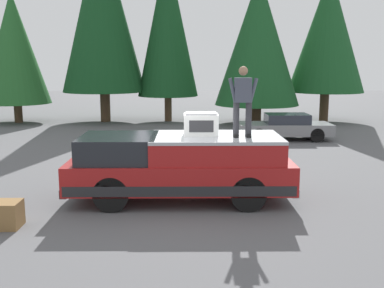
# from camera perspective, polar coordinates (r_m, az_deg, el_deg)

# --- Properties ---
(ground_plane) EXTENTS (90.00, 90.00, 0.00)m
(ground_plane) POSITION_cam_1_polar(r_m,az_deg,el_deg) (11.57, -1.83, -7.08)
(ground_plane) COLOR #565659
(pickup_truck) EXTENTS (2.01, 5.54, 1.65)m
(pickup_truck) POSITION_cam_1_polar(r_m,az_deg,el_deg) (11.39, -1.45, -2.81)
(pickup_truck) COLOR maroon
(pickup_truck) RESTS_ON ground
(compressor_unit) EXTENTS (0.65, 0.84, 0.56)m
(compressor_unit) POSITION_cam_1_polar(r_m,az_deg,el_deg) (11.31, 1.12, 2.53)
(compressor_unit) COLOR white
(compressor_unit) RESTS_ON pickup_truck
(person_on_truck_bed) EXTENTS (0.29, 0.72, 1.69)m
(person_on_truck_bed) POSITION_cam_1_polar(r_m,az_deg,el_deg) (11.00, 6.35, 5.52)
(person_on_truck_bed) COLOR #333338
(person_on_truck_bed) RESTS_ON pickup_truck
(parked_car_grey) EXTENTS (1.64, 4.10, 1.16)m
(parked_car_grey) POSITION_cam_1_polar(r_m,az_deg,el_deg) (20.90, 11.53, 2.12)
(parked_car_grey) COLOR gray
(parked_car_grey) RESTS_ON ground
(wooden_crate) EXTENTS (0.56, 0.56, 0.56)m
(wooden_crate) POSITION_cam_1_polar(r_m,az_deg,el_deg) (10.44, -22.08, -8.16)
(wooden_crate) COLOR olive
(wooden_crate) RESTS_ON ground
(conifer_far_left) EXTENTS (4.34, 4.34, 8.56)m
(conifer_far_left) POSITION_cam_1_polar(r_m,az_deg,el_deg) (27.98, 16.59, 13.22)
(conifer_far_left) COLOR #4C3826
(conifer_far_left) RESTS_ON ground
(conifer_left) EXTENTS (4.69, 4.69, 8.18)m
(conifer_left) POSITION_cam_1_polar(r_m,az_deg,el_deg) (26.03, 8.23, 12.68)
(conifer_left) COLOR #4C3826
(conifer_left) RESTS_ON ground
(conifer_center_left) EXTENTS (3.51, 3.51, 9.80)m
(conifer_center_left) POSITION_cam_1_polar(r_m,az_deg,el_deg) (27.01, -3.09, 14.83)
(conifer_center_left) COLOR #4C3826
(conifer_center_left) RESTS_ON ground
(conifer_center_right) EXTENTS (4.75, 4.75, 11.13)m
(conifer_center_right) POSITION_cam_1_polar(r_m,az_deg,el_deg) (27.36, -11.17, 16.27)
(conifer_center_right) COLOR #4C3826
(conifer_center_right) RESTS_ON ground
(conifer_right) EXTENTS (3.82, 3.82, 7.38)m
(conifer_right) POSITION_cam_1_polar(r_m,az_deg,el_deg) (28.11, -21.34, 11.13)
(conifer_right) COLOR #4C3826
(conifer_right) RESTS_ON ground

